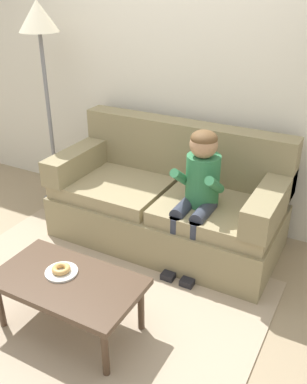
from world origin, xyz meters
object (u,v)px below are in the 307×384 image
couch (169,202)px  person_child (198,187)px  coffee_table (68,285)px  floor_lamp (40,38)px  donut (61,269)px

couch → person_child: bearing=-31.1°
coffee_table → floor_lamp: (-1.25, 1.38, 1.24)m
couch → floor_lamp: (-1.32, 0.09, 1.25)m
donut → floor_lamp: size_ratio=0.06×
coffee_table → person_child: bearing=68.8°
coffee_table → floor_lamp: 2.24m
donut → coffee_table: bearing=-26.1°
coffee_table → person_child: person_child is taller
coffee_table → donut: size_ratio=7.87×
coffee_table → donut: bearing=153.9°
person_child → coffee_table: bearing=-111.2°
coffee_table → person_child: size_ratio=0.86×
couch → coffee_table: couch is taller
person_child → floor_lamp: (-1.67, 0.30, 0.93)m
person_child → donut: 1.18m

